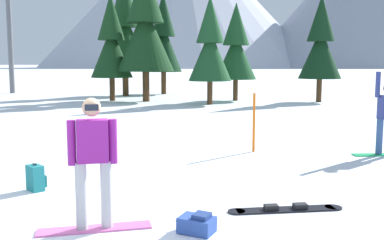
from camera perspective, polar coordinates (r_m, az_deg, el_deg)
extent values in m
plane|color=white|center=(6.63, -13.91, -12.29)|extent=(800.00, 800.00, 0.00)
cube|color=pink|center=(6.34, -11.97, -13.05)|extent=(1.35, 1.12, 0.02)
cylinder|color=#B7B7BC|center=(6.20, -10.58, -9.06)|extent=(0.15, 0.15, 0.88)
cylinder|color=#B7B7BC|center=(6.20, -13.58, -9.14)|extent=(0.15, 0.15, 0.88)
cube|color=#8C1E8C|center=(6.04, -12.26, -2.55)|extent=(0.46, 0.43, 0.55)
cylinder|color=#8C1E8C|center=(6.05, -9.79, -2.61)|extent=(0.11, 0.11, 0.58)
cylinder|color=#8C1E8C|center=(6.04, -14.72, -2.75)|extent=(0.11, 0.11, 0.58)
sphere|color=tan|center=(5.98, -12.37, 1.57)|extent=(0.24, 0.24, 0.24)
cube|color=black|center=(5.84, -12.35, 1.54)|extent=(0.16, 0.14, 0.08)
cylinder|color=#335184|center=(11.72, 22.24, -1.94)|extent=(0.15, 0.15, 0.84)
cylinder|color=navy|center=(11.56, 22.07, 4.10)|extent=(0.11, 0.11, 0.60)
cube|color=black|center=(7.09, 11.55, -10.84)|extent=(1.40, 1.01, 0.02)
cylinder|color=black|center=(6.89, 5.55, -11.26)|extent=(0.36, 0.36, 0.02)
cylinder|color=black|center=(7.36, 17.14, -10.35)|extent=(0.36, 0.36, 0.02)
cube|color=black|center=(7.01, 9.79, -10.61)|extent=(0.24, 0.22, 0.07)
cube|color=black|center=(7.15, 13.28, -10.34)|extent=(0.24, 0.22, 0.07)
cube|color=#1E7A7F|center=(8.37, -18.89, -6.83)|extent=(0.37, 0.31, 0.44)
cube|color=#165B5F|center=(8.43, -18.06, -7.15)|extent=(0.23, 0.14, 0.20)
cylinder|color=black|center=(8.31, -18.95, -5.22)|extent=(0.12, 0.07, 0.02)
cube|color=#2D4C9E|center=(6.07, 0.60, -12.86)|extent=(0.45, 0.32, 0.21)
cube|color=navy|center=(6.00, 1.22, -11.80)|extent=(0.20, 0.22, 0.07)
cylinder|color=black|center=(6.16, -1.49, -12.48)|extent=(0.12, 0.03, 0.02)
cylinder|color=orange|center=(11.35, 7.69, -0.32)|extent=(0.06, 0.06, 1.45)
cylinder|color=#472D19|center=(26.97, -9.86, 3.79)|extent=(0.31, 0.31, 1.35)
cone|color=#143819|center=(26.93, -9.96, 8.27)|extent=(2.38, 2.38, 2.87)
cone|color=#143819|center=(27.05, -10.05, 12.52)|extent=(1.55, 1.55, 2.63)
cylinder|color=#472D19|center=(26.27, -5.72, 4.17)|extent=(0.39, 0.39, 1.71)
cone|color=#143819|center=(26.27, -5.80, 10.01)|extent=(3.23, 3.23, 3.64)
cylinder|color=#472D19|center=(30.99, -8.25, 4.62)|extent=(0.40, 0.40, 1.76)
cone|color=#143819|center=(31.00, -8.34, 9.70)|extent=(3.10, 3.10, 3.74)
cone|color=#143819|center=(31.23, -8.43, 14.50)|extent=(2.02, 2.02, 3.43)
cylinder|color=#472D19|center=(26.91, 5.41, 3.74)|extent=(0.28, 0.28, 1.24)
cone|color=#194723|center=(26.86, 5.46, 7.87)|extent=(2.39, 2.39, 2.64)
cone|color=#194723|center=(26.95, 5.51, 11.80)|extent=(1.55, 1.55, 2.42)
cylinder|color=#472D19|center=(24.23, 2.23, 3.41)|extent=(0.28, 0.28, 1.25)
cone|color=#194723|center=(24.18, 2.25, 8.02)|extent=(2.25, 2.25, 2.65)
cone|color=#194723|center=(24.28, 2.27, 12.41)|extent=(1.46, 1.46, 2.43)
cylinder|color=#472D19|center=(26.78, 15.48, 3.58)|extent=(0.30, 0.30, 1.31)
cone|color=black|center=(26.74, 15.63, 7.95)|extent=(2.36, 2.36, 2.78)
cone|color=black|center=(26.85, 15.77, 12.11)|extent=(1.53, 1.53, 2.55)
cylinder|color=#472D19|center=(32.47, -3.53, 4.61)|extent=(0.35, 0.35, 1.56)
cone|color=black|center=(32.45, -3.56, 8.92)|extent=(2.58, 2.58, 3.32)
cone|color=black|center=(32.61, -3.60, 13.00)|extent=(1.67, 1.67, 3.04)
cylinder|color=#595B60|center=(35.96, -21.76, 11.74)|extent=(0.36, 0.36, 10.79)
cone|color=#8C93A3|center=(238.80, 20.44, 13.64)|extent=(112.67, 112.67, 62.38)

